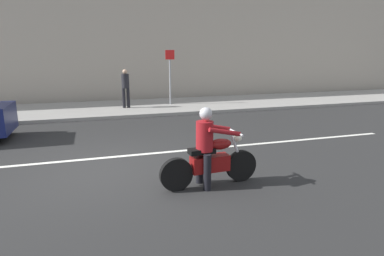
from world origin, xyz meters
TOP-DOWN VIEW (x-y plane):
  - ground_plane at (0.00, 0.00)m, footprint 80.00×80.00m
  - sidewalk_slab at (0.00, 8.00)m, footprint 40.00×4.40m
  - building_facade at (0.00, 11.40)m, footprint 40.00×1.40m
  - lane_marking_stripe at (-0.40, 0.90)m, footprint 18.00×0.14m
  - motorcycle_with_rider_crimson at (1.89, -1.53)m, footprint 2.08×0.70m
  - street_sign_post at (3.37, 8.11)m, footprint 0.44×0.08m
  - pedestrian_bystander at (1.19, 7.65)m, footprint 0.34×0.34m

SIDE VIEW (x-z plane):
  - ground_plane at x=0.00m, z-range 0.00..0.00m
  - lane_marking_stripe at x=-0.40m, z-range 0.00..0.01m
  - sidewalk_slab at x=0.00m, z-range 0.00..0.14m
  - motorcycle_with_rider_crimson at x=1.89m, z-range -0.15..1.47m
  - pedestrian_bystander at x=1.19m, z-range 0.29..2.03m
  - street_sign_post at x=3.37m, z-range 0.41..3.03m
  - building_facade at x=0.00m, z-range 0.00..10.04m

